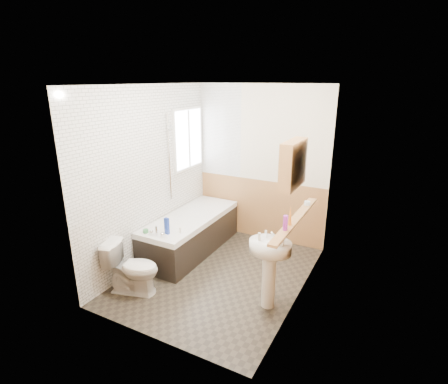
{
  "coord_description": "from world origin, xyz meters",
  "views": [
    {
      "loc": [
        2.03,
        -3.69,
        2.57
      ],
      "look_at": [
        0.0,
        0.15,
        1.15
      ],
      "focal_mm": 28.0,
      "sensor_mm": 36.0,
      "label": 1
    }
  ],
  "objects_px": {
    "bathtub": "(191,232)",
    "sink": "(270,261)",
    "pine_shelf": "(296,219)",
    "medicine_cabinet": "(293,164)",
    "toilet": "(132,268)"
  },
  "relations": [
    {
      "from": "toilet",
      "to": "sink",
      "type": "distance_m",
      "value": 1.7
    },
    {
      "from": "bathtub",
      "to": "toilet",
      "type": "relative_size",
      "value": 2.71
    },
    {
      "from": "pine_shelf",
      "to": "bathtub",
      "type": "bearing_deg",
      "value": 163.62
    },
    {
      "from": "bathtub",
      "to": "pine_shelf",
      "type": "bearing_deg",
      "value": -16.38
    },
    {
      "from": "pine_shelf",
      "to": "medicine_cabinet",
      "type": "height_order",
      "value": "medicine_cabinet"
    },
    {
      "from": "toilet",
      "to": "medicine_cabinet",
      "type": "xyz_separation_m",
      "value": [
        1.77,
        0.61,
        1.39
      ]
    },
    {
      "from": "toilet",
      "to": "bathtub",
      "type": "bearing_deg",
      "value": -17.38
    },
    {
      "from": "toilet",
      "to": "sink",
      "type": "relative_size",
      "value": 0.71
    },
    {
      "from": "bathtub",
      "to": "medicine_cabinet",
      "type": "height_order",
      "value": "medicine_cabinet"
    },
    {
      "from": "bathtub",
      "to": "medicine_cabinet",
      "type": "distance_m",
      "value": 2.34
    },
    {
      "from": "pine_shelf",
      "to": "medicine_cabinet",
      "type": "distance_m",
      "value": 0.68
    },
    {
      "from": "bathtub",
      "to": "pine_shelf",
      "type": "xyz_separation_m",
      "value": [
        1.77,
        -0.52,
        0.75
      ]
    },
    {
      "from": "bathtub",
      "to": "sink",
      "type": "height_order",
      "value": "sink"
    },
    {
      "from": "bathtub",
      "to": "sink",
      "type": "bearing_deg",
      "value": -25.95
    },
    {
      "from": "pine_shelf",
      "to": "medicine_cabinet",
      "type": "relative_size",
      "value": 2.79
    }
  ]
}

